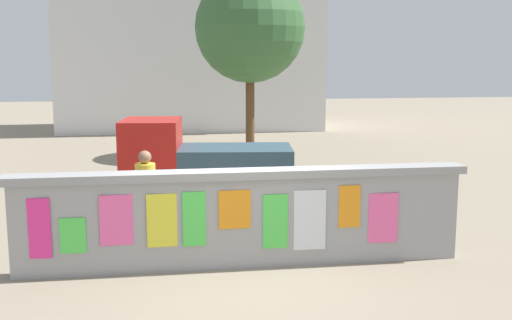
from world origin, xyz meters
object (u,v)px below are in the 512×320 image
object	(u,v)px
tree_roadside	(250,28)
bicycle_near	(80,214)
motorcycle	(362,203)
person_walking	(146,188)
auto_rickshaw_truck	(198,163)

from	to	relation	value
tree_roadside	bicycle_near	bearing A→B (deg)	-116.33
motorcycle	person_walking	distance (m)	4.03
auto_rickshaw_truck	bicycle_near	size ratio (longest dim) A/B	2.19
auto_rickshaw_truck	person_walking	distance (m)	3.04
person_walking	bicycle_near	bearing A→B (deg)	145.29
motorcycle	tree_roadside	xyz separation A→B (m)	(-0.84, 9.08, 3.62)
auto_rickshaw_truck	bicycle_near	xyz separation A→B (m)	(-2.25, -2.02, -0.54)
auto_rickshaw_truck	tree_roadside	distance (m)	7.73
bicycle_near	person_walking	bearing A→B (deg)	-34.71
auto_rickshaw_truck	tree_roadside	xyz separation A→B (m)	(2.08, 6.73, 3.18)
person_walking	tree_roadside	distance (m)	10.54
motorcycle	tree_roadside	bearing A→B (deg)	95.26
bicycle_near	tree_roadside	size ratio (longest dim) A/B	0.29
bicycle_near	tree_roadside	xyz separation A→B (m)	(4.33, 8.75, 3.71)
bicycle_near	tree_roadside	world-z (taller)	tree_roadside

